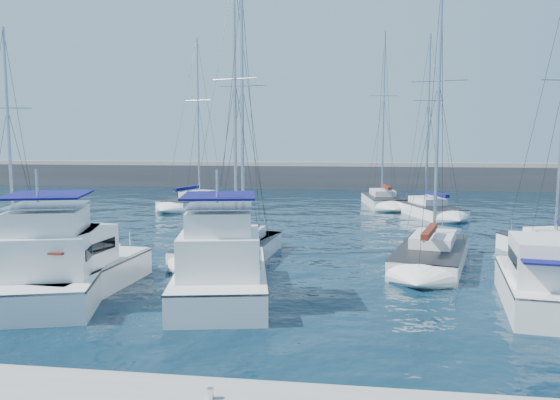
# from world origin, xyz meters

# --- Properties ---
(ground) EXTENTS (220.00, 220.00, 0.00)m
(ground) POSITION_xyz_m (0.00, 0.00, 0.00)
(ground) COLOR black
(ground) RESTS_ON ground
(breakwater) EXTENTS (160.00, 6.00, 4.45)m
(breakwater) POSITION_xyz_m (0.00, 52.00, 1.05)
(breakwater) COLOR #424244
(breakwater) RESTS_ON ground
(dock_cleat_centre) EXTENTS (0.16, 0.16, 0.25)m
(dock_cleat_centre) POSITION_xyz_m (0.00, -11.00, 0.72)
(dock_cleat_centre) COLOR silver
(dock_cleat_centre) RESTS_ON dock
(motor_yacht_port_outer) EXTENTS (3.06, 7.33, 3.20)m
(motor_yacht_port_outer) POSITION_xyz_m (-8.09, -1.42, 0.94)
(motor_yacht_port_outer) COLOR white
(motor_yacht_port_outer) RESTS_ON ground
(motor_yacht_port_inner) EXTENTS (6.25, 9.54, 4.69)m
(motor_yacht_port_inner) POSITION_xyz_m (-8.94, -1.97, 1.13)
(motor_yacht_port_inner) COLOR white
(motor_yacht_port_inner) RESTS_ON ground
(motor_yacht_stbd_inner) EXTENTS (5.14, 8.67, 4.69)m
(motor_yacht_stbd_inner) POSITION_xyz_m (-2.19, -1.35, 1.13)
(motor_yacht_stbd_inner) COLOR white
(motor_yacht_stbd_inner) RESTS_ON ground
(motor_yacht_stbd_outer) EXTENTS (3.37, 6.98, 3.20)m
(motor_yacht_stbd_outer) POSITION_xyz_m (10.01, -1.06, 0.94)
(motor_yacht_stbd_outer) COLOR white
(motor_yacht_stbd_outer) RESTS_ON ground
(sailboat_mid_a) EXTENTS (4.47, 7.39, 13.05)m
(sailboat_mid_a) POSITION_xyz_m (-16.50, 6.04, 0.52)
(sailboat_mid_a) COLOR white
(sailboat_mid_a) RESTS_ON ground
(sailboat_mid_b) EXTENTS (3.58, 7.42, 14.81)m
(sailboat_mid_b) POSITION_xyz_m (-3.02, 6.04, 0.53)
(sailboat_mid_b) COLOR white
(sailboat_mid_b) RESTS_ON ground
(sailboat_mid_c) EXTENTS (4.81, 8.22, 15.42)m
(sailboat_mid_c) POSITION_xyz_m (-3.56, 6.04, 0.54)
(sailboat_mid_c) COLOR white
(sailboat_mid_c) RESTS_ON ground
(sailboat_mid_d) EXTENTS (5.14, 9.13, 15.01)m
(sailboat_mid_d) POSITION_xyz_m (7.05, 6.05, 0.52)
(sailboat_mid_d) COLOR white
(sailboat_mid_d) RESTS_ON ground
(sailboat_back_a) EXTENTS (5.30, 8.54, 16.28)m
(sailboat_back_a) POSITION_xyz_m (-12.02, 27.53, 0.54)
(sailboat_back_a) COLOR white
(sailboat_back_a) RESTS_ON ground
(sailboat_back_b) EXTENTS (4.24, 8.95, 17.21)m
(sailboat_back_b) POSITION_xyz_m (5.77, 31.62, 0.54)
(sailboat_back_b) COLOR white
(sailboat_back_b) RESTS_ON ground
(sailboat_back_c) EXTENTS (5.41, 8.34, 15.56)m
(sailboat_back_c) POSITION_xyz_m (9.30, 24.79, 0.54)
(sailboat_back_c) COLOR white
(sailboat_back_c) RESTS_ON ground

